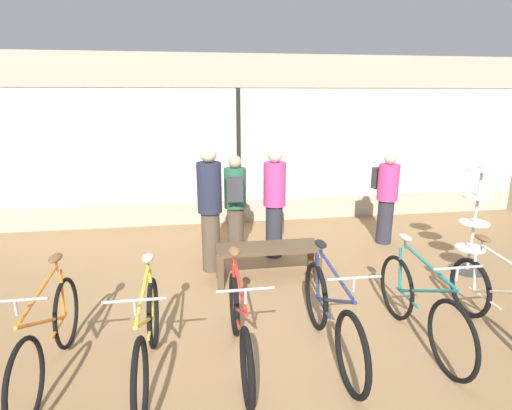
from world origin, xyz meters
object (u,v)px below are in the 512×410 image
Objects in this scene: display_bench at (268,252)px; customer_near_rack at (210,207)px; bicycle_left at (147,338)px; customer_by_window at (274,201)px; bicycle_center_right at (331,317)px; bicycle_right at (420,306)px; customer_near_bench at (386,195)px; accessory_rack at (473,228)px; customer_mid_floor at (235,203)px; bicycle_center_left at (240,327)px; bicycle_far_left at (49,338)px; bicycle_far_right at (504,308)px.

display_bench is 1.04m from customer_near_rack.
customer_by_window is at bearing 57.42° from bicycle_left.
bicycle_right is (0.96, 0.06, 0.00)m from bicycle_center_right.
customer_near_bench is (1.92, 2.83, 0.44)m from bicycle_center_right.
bicycle_right is 1.11× the size of customer_near_bench.
bicycle_center_right is 3.05m from accessory_rack.
bicycle_center_left is at bearing -95.16° from customer_mid_floor.
accessory_rack reaches higher than bicycle_center_left.
bicycle_left is at bearing -177.56° from bicycle_center_right.
bicycle_center_right is (1.72, 0.07, 0.01)m from bicycle_left.
display_bench is at bearing 100.49° from bicycle_center_right.
customer_mid_floor is (-0.59, 0.16, -0.04)m from customer_by_window.
display_bench is at bearing 35.73° from bicycle_far_left.
bicycle_right is at bearing -109.07° from customer_near_bench.
bicycle_center_right is at bearing -88.55° from customer_by_window.
bicycle_right is 1.00× the size of bicycle_far_right.
customer_near_bench reaches higher than bicycle_left.
bicycle_left is at bearing -174.33° from bicycle_center_left.
customer_near_rack reaches higher than bicycle_center_right.
display_bench is 0.89× the size of customer_near_bench.
bicycle_far_left reaches higher than bicycle_center_left.
customer_near_rack is at bearing 142.45° from bicycle_far_right.
bicycle_far_right is at bearing -1.54° from bicycle_center_left.
bicycle_far_left is 5.31m from customer_near_bench.
bicycle_left is 1.11× the size of customer_near_bench.
bicycle_center_left is 1.07× the size of customer_mid_floor.
customer_near_bench is at bearing 13.02° from customer_near_rack.
bicycle_center_left is at bearing -156.35° from accessory_rack.
customer_by_window is 1.09× the size of customer_near_bench.
bicycle_far_left is 0.96× the size of customer_near_rack.
bicycle_far_right is at bearing 0.16° from bicycle_left.
bicycle_left is 4.63m from accessory_rack.
bicycle_center_left is 4.01m from customer_near_bench.
bicycle_center_right reaches higher than bicycle_far_left.
customer_by_window is (-2.68, 0.98, 0.24)m from accessory_rack.
accessory_rack is at bearing 15.99° from bicycle_far_left.
customer_near_rack is (-0.17, 2.14, 0.59)m from bicycle_center_left.
customer_by_window is 1.07× the size of customer_mid_floor.
customer_by_window is at bearing 112.63° from bicycle_right.
bicycle_far_left is at bearing -179.95° from bicycle_right.
bicycle_center_right is (2.58, -0.05, -0.00)m from bicycle_far_left.
accessory_rack is at bearing 41.99° from bicycle_right.
customer_by_window is (1.66, 2.59, 0.51)m from bicycle_left.
customer_near_rack is at bearing -166.98° from customer_near_bench.
customer_near_bench reaches higher than display_bench.
customer_mid_floor is at bearing 131.92° from bicycle_far_right.
bicycle_center_right is at bearing 178.00° from bicycle_far_right.
customer_mid_floor is (-0.34, 0.99, 0.45)m from display_bench.
display_bench is 0.82× the size of customer_by_window.
display_bench is 1.14m from customer_mid_floor.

